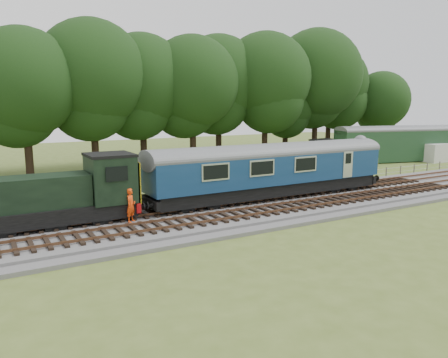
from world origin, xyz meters
TOP-DOWN VIEW (x-y plane):
  - ground at (0.00, 0.00)m, footprint 120.00×120.00m
  - ballast at (0.00, 0.00)m, footprint 70.00×7.00m
  - track_north at (0.00, 1.40)m, footprint 67.20×2.40m
  - track_south at (0.00, -1.60)m, footprint 67.20×2.40m
  - fence at (0.00, 4.50)m, footprint 64.00×0.12m
  - tree_line at (0.00, 22.00)m, footprint 70.00×8.00m
  - dmu_railcar at (2.53, 1.40)m, footprint 18.05×2.86m
  - shunter_loco at (-11.40, 1.40)m, footprint 8.92×2.60m
  - worker at (-7.95, 0.13)m, footprint 0.82×0.80m
  - parked_coach at (29.05, 11.82)m, footprint 16.63×6.57m
  - shed at (21.80, 16.49)m, footprint 3.67×3.67m
  - caravan at (33.22, 9.60)m, footprint 4.44×2.22m

SIDE VIEW (x-z plane):
  - ground at x=0.00m, z-range 0.00..0.00m
  - fence at x=0.00m, z-range -0.50..0.50m
  - tree_line at x=0.00m, z-range -9.00..9.00m
  - ballast at x=0.00m, z-range 0.00..0.35m
  - track_north at x=0.00m, z-range 0.31..0.52m
  - track_south at x=0.00m, z-range 0.31..0.52m
  - caravan at x=33.22m, z-range 0.00..2.16m
  - worker at x=-7.95m, z-range 0.35..2.25m
  - shed at x=21.80m, z-range 0.02..2.63m
  - shunter_loco at x=-11.40m, z-range 0.29..3.66m
  - parked_coach at x=29.05m, z-range 0.26..4.45m
  - dmu_railcar at x=2.53m, z-range 0.67..4.54m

